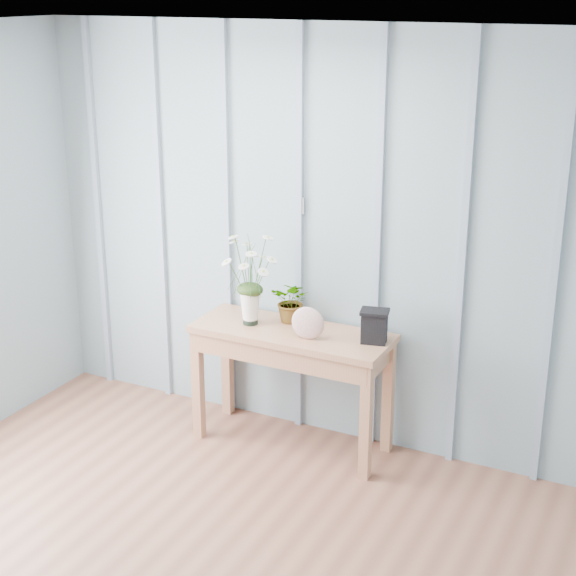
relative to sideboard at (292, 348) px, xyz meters
The scene contains 6 objects.
room_shell 1.74m from the sideboard, 80.49° to the right, with size 4.00×4.50×2.50m.
sideboard is the anchor object (origin of this frame).
daisy_vase 0.54m from the sideboard, behind, with size 0.40×0.30×0.57m.
spider_plant 0.28m from the sideboard, 115.24° to the left, with size 0.24×0.21×0.26m, color #1E3512.
felt_disc_vessel 0.27m from the sideboard, 29.70° to the right, with size 0.20×0.06×0.20m, color #944A58.
carved_box 0.55m from the sideboard, ahead, with size 0.18×0.16×0.19m.
Camera 1 is at (1.96, -2.35, 2.70)m, focal length 55.00 mm.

